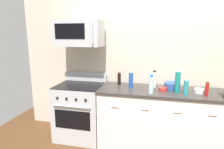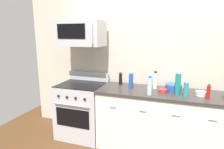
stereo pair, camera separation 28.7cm
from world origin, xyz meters
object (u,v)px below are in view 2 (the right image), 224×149
at_px(bottle_sparkling_teal, 178,84).
at_px(bowl_red_small, 163,91).
at_px(bottle_dish_soap, 186,89).
at_px(bottle_soda_blue, 131,81).
at_px(bottle_soy_sauce_dark, 121,79).
at_px(bottle_water_clear, 150,86).
at_px(bottle_hot_sauce_red, 208,92).
at_px(range_oven, 82,109).
at_px(bowl_white_ceramic, 201,93).
at_px(microwave, 81,33).
at_px(bowl_blue_mixing, 173,87).
at_px(bottle_vinegar_white, 155,80).

relative_size(bottle_sparkling_teal, bowl_red_small, 2.67).
height_order(bottle_dish_soap, bottle_soda_blue, bottle_soda_blue).
height_order(bottle_soy_sauce_dark, bottle_soda_blue, bottle_soda_blue).
height_order(bottle_water_clear, bottle_hot_sauce_red, bottle_water_clear).
relative_size(range_oven, bowl_white_ceramic, 7.62).
relative_size(bottle_hot_sauce_red, bowl_red_small, 1.60).
distance_m(range_oven, bottle_water_clear, 1.31).
bearing_deg(bottle_soy_sauce_dark, range_oven, -163.53).
distance_m(bottle_soda_blue, bowl_red_small, 0.49).
distance_m(microwave, bowl_blue_mixing, 1.66).
distance_m(bottle_dish_soap, bottle_hot_sauce_red, 0.27).
xyz_separation_m(bottle_hot_sauce_red, bowl_white_ceramic, (-0.07, 0.12, -0.06)).
bearing_deg(bottle_dish_soap, bottle_hot_sauce_red, 2.23).
relative_size(bottle_vinegar_white, bowl_blue_mixing, 1.14).
xyz_separation_m(microwave, bottle_dish_soap, (1.63, -0.19, -0.73)).
relative_size(range_oven, bottle_soy_sauce_dark, 5.17).
relative_size(bottle_soda_blue, bottle_hot_sauce_red, 1.33).
xyz_separation_m(bottle_sparkling_teal, bottle_water_clear, (-0.36, -0.13, -0.03)).
bearing_deg(bottle_soda_blue, bottle_dish_soap, -11.71).
relative_size(bottle_dish_soap, bottle_hot_sauce_red, 1.11).
distance_m(bottle_water_clear, bottle_hot_sauce_red, 0.74).
relative_size(microwave, bowl_red_small, 6.03).
xyz_separation_m(bottle_dish_soap, bottle_water_clear, (-0.47, -0.05, 0.02)).
bearing_deg(microwave, bottle_soda_blue, -2.03).
bearing_deg(bottle_water_clear, bottle_hot_sauce_red, 4.97).
bearing_deg(bottle_soy_sauce_dark, bottle_sparkling_teal, -16.05).
bearing_deg(bowl_blue_mixing, bottle_vinegar_white, 173.18).
bearing_deg(bottle_soda_blue, bottle_soy_sauce_dark, 141.54).
height_order(bottle_dish_soap, bowl_white_ceramic, bottle_dish_soap).
distance_m(bottle_soda_blue, bowl_blue_mixing, 0.63).
relative_size(range_oven, microwave, 1.44).
relative_size(microwave, bottle_vinegar_white, 2.78).
height_order(bottle_sparkling_teal, bowl_white_ceramic, bottle_sparkling_teal).
distance_m(range_oven, bottle_sparkling_teal, 1.64).
height_order(bottle_dish_soap, bowl_blue_mixing, bottle_dish_soap).
distance_m(bottle_water_clear, bowl_blue_mixing, 0.44).
height_order(bowl_white_ceramic, bowl_blue_mixing, bowl_blue_mixing).
bearing_deg(bowl_blue_mixing, microwave, -177.75).
bearing_deg(bowl_white_ceramic, bottle_water_clear, -164.59).
xyz_separation_m(range_oven, bowl_red_small, (1.33, -0.03, 0.48)).
bearing_deg(bottle_water_clear, bowl_blue_mixing, 44.37).
bearing_deg(range_oven, bottle_dish_soap, -5.16).
relative_size(bottle_dish_soap, bottle_water_clear, 0.84).
xyz_separation_m(range_oven, bottle_dish_soap, (1.63, -0.15, 0.56)).
relative_size(bottle_soy_sauce_dark, bottle_hot_sauce_red, 1.05).
xyz_separation_m(bottle_vinegar_white, bottle_soda_blue, (-0.35, -0.12, -0.00)).
bearing_deg(bottle_soy_sauce_dark, bottle_soda_blue, -38.46).
bearing_deg(bottle_hot_sauce_red, bottle_soy_sauce_dark, 165.68).
bearing_deg(microwave, bottle_soy_sauce_dark, 12.67).
bearing_deg(bowl_red_small, bottle_water_clear, -135.49).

